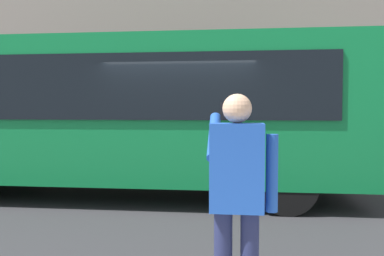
% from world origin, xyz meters
% --- Properties ---
extents(ground_plane, '(60.00, 60.00, 0.00)m').
position_xyz_m(ground_plane, '(0.00, 0.00, 0.00)').
color(ground_plane, '#2B2B2D').
extents(red_bus, '(9.05, 2.54, 3.08)m').
position_xyz_m(red_bus, '(1.25, -0.37, 1.68)').
color(red_bus, '#0F7238').
rests_on(red_bus, ground_plane).
extents(pedestrian_photographer, '(0.53, 0.52, 1.70)m').
position_xyz_m(pedestrian_photographer, '(-0.96, 4.28, 1.14)').
color(pedestrian_photographer, '#1E2347').
rests_on(pedestrian_photographer, sidewalk_curb).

